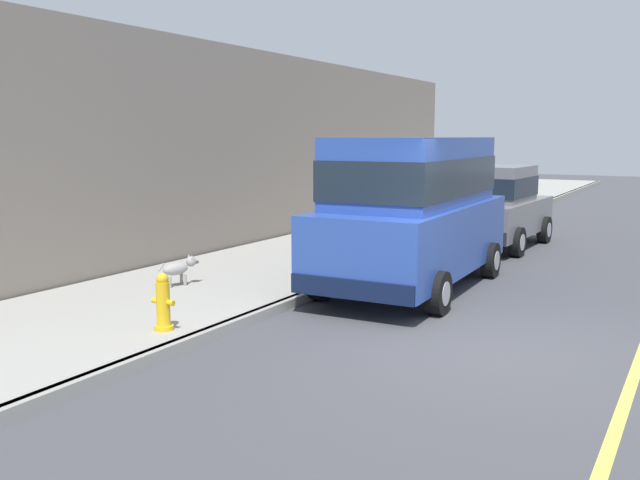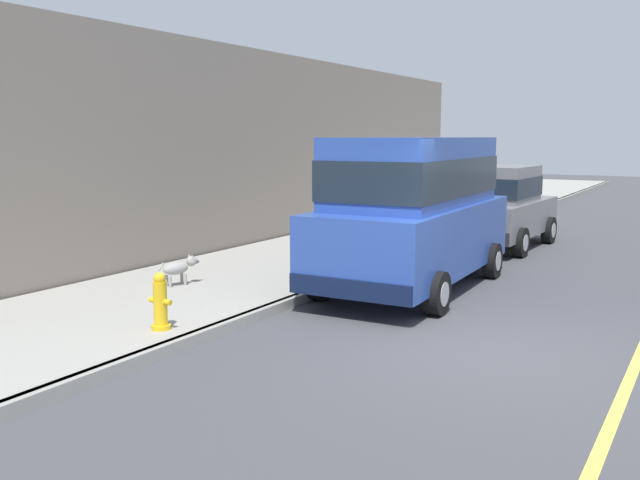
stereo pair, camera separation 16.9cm
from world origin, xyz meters
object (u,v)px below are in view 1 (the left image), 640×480
Objects in this scene: car_grey_hatchback at (494,205)px; dog_grey at (179,268)px; car_blue_van at (414,206)px; fire_hydrant at (163,304)px.

dog_grey is (-3.07, -7.29, -0.55)m from car_grey_hatchback.
car_blue_van reaches higher than fire_hydrant.
fire_hydrant is at bearing -52.89° from dog_grey.
fire_hydrant reaches higher than dog_grey.
fire_hydrant is at bearing -99.10° from car_grey_hatchback.
car_blue_van is 6.84× the size of fire_hydrant.
car_grey_hatchback is 5.30× the size of dog_grey.
car_blue_van reaches higher than car_grey_hatchback.
car_blue_van is 1.29× the size of car_grey_hatchback.
car_blue_van is 5.01m from car_grey_hatchback.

